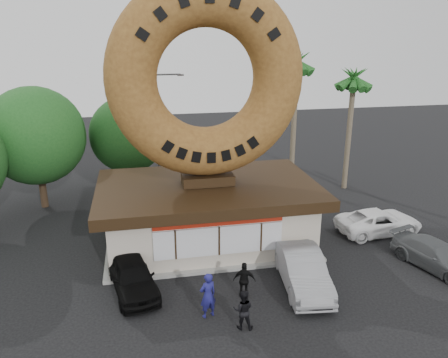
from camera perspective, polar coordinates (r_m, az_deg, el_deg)
ground at (r=18.57m, az=1.12°, el=-16.36°), size 90.00×90.00×0.00m
donut_shop at (r=22.89m, az=-2.09°, el=-4.23°), size 11.20×7.20×3.80m
giant_donut at (r=21.22m, az=-2.32°, el=12.91°), size 9.48×2.42×9.48m
tree_west at (r=29.14m, az=-23.41°, el=5.18°), size 6.00×6.00×7.65m
tree_mid at (r=30.58m, az=-12.40°, el=5.66°), size 5.20×5.20×6.63m
palm_near at (r=30.90m, az=9.48°, el=14.22°), size 2.60×2.60×9.75m
palm_far at (r=31.04m, az=16.58°, el=12.02°), size 2.60×2.60×8.75m
street_lamp at (r=31.49m, az=-8.52°, el=7.12°), size 2.11×0.20×8.00m
person_left at (r=17.54m, az=-2.12°, el=-14.93°), size 0.81×0.66×1.90m
person_center at (r=17.05m, az=2.51°, el=-16.68°), size 0.91×0.78×1.60m
person_right at (r=18.76m, az=2.68°, el=-13.05°), size 1.01×0.64×1.60m
car_black at (r=19.59m, az=-11.86°, el=-12.28°), size 2.50×4.48×1.44m
car_silver at (r=19.80m, az=10.19°, el=-11.53°), size 2.24×5.02×1.60m
car_grey at (r=23.20m, az=25.96°, el=-8.97°), size 3.05×4.75×1.28m
car_white at (r=25.84m, az=19.57°, el=-5.26°), size 4.90×2.51×1.33m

